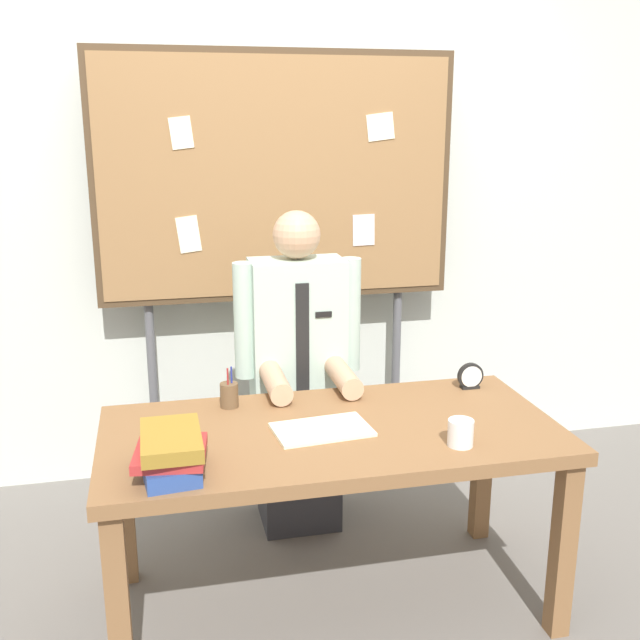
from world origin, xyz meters
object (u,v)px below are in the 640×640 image
desk (332,450)px  pen_holder (229,395)px  person (298,385)px  open_notebook (322,430)px  book_stack (170,452)px  coffee_mug (461,433)px  bulletin_board (277,183)px  desk_clock (470,377)px

desk → pen_holder: pen_holder is taller
person → open_notebook: (-0.04, -0.65, 0.07)m
book_stack → coffee_mug: (0.96, -0.01, -0.02)m
coffee_mug → book_stack: bearing=179.5°
desk → open_notebook: open_notebook is taller
person → pen_holder: (-0.34, -0.34, 0.11)m
book_stack → bulletin_board: bearing=66.9°
desk → desk_clock: bearing=22.6°
person → bulletin_board: bulletin_board is taller
pen_holder → bulletin_board: bearing=68.0°
desk → open_notebook: size_ratio=4.83×
book_stack → open_notebook: book_stack is taller
desk → coffee_mug: coffee_mug is taller
desk → open_notebook: bearing=-153.8°
desk → book_stack: (-0.57, -0.23, 0.16)m
book_stack → desk_clock: (1.22, 0.50, -0.02)m
desk → person: bearing=90.0°
open_notebook → person: bearing=86.4°
desk → desk_clock: size_ratio=15.22×
desk → person: person is taller
coffee_mug → pen_holder: bearing=144.3°
book_stack → coffee_mug: book_stack is taller
desk → person: (0.00, 0.63, 0.02)m
desk → pen_holder: (-0.34, 0.28, 0.14)m
person → bulletin_board: size_ratio=0.68×
bulletin_board → pen_holder: 1.15m
bulletin_board → book_stack: bearing=-113.1°
book_stack → desk_clock: 1.32m
book_stack → open_notebook: 0.57m
desk → coffee_mug: 0.48m
book_stack → coffee_mug: 0.96m
person → pen_holder: person is taller
desk_clock → pen_holder: 0.98m
bulletin_board → coffee_mug: bulletin_board is taller
bulletin_board → coffee_mug: 1.59m
desk → desk_clock: 0.72m
desk → bulletin_board: bulletin_board is taller
open_notebook → pen_holder: (-0.29, 0.30, 0.04)m
open_notebook → desk: bearing=26.2°
desk_clock → pen_holder: size_ratio=0.67×
pen_holder → desk: bearing=-40.2°
person → pen_holder: bearing=-134.4°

